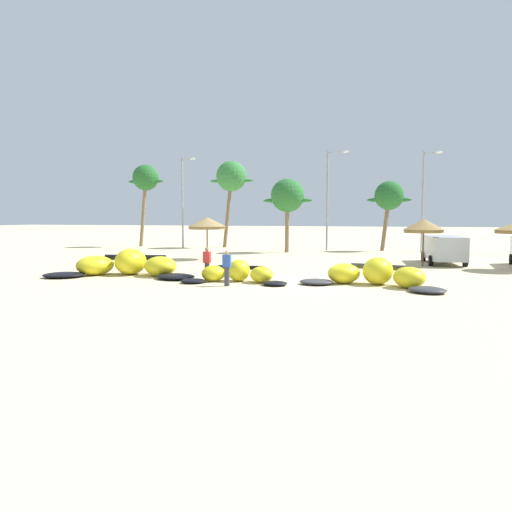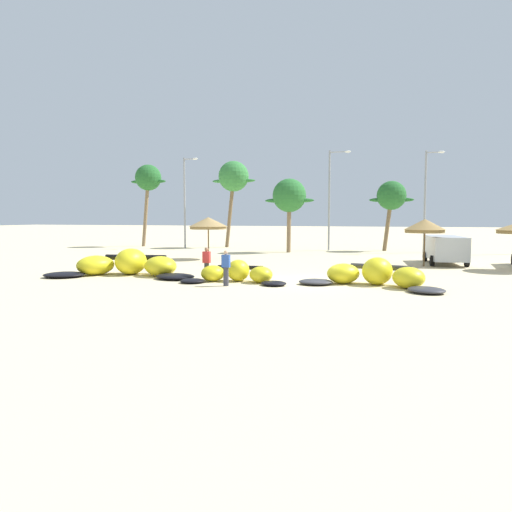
{
  "view_description": "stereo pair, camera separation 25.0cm",
  "coord_description": "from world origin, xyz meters",
  "px_view_note": "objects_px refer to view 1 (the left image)",
  "views": [
    {
      "loc": [
        4.02,
        -23.07,
        3.13
      ],
      "look_at": [
        -3.32,
        2.0,
        1.0
      ],
      "focal_mm": 34.04,
      "sensor_mm": 36.0,
      "label": 1
    },
    {
      "loc": [
        4.26,
        -23.0,
        3.13
      ],
      "look_at": [
        -3.32,
        2.0,
        1.0
      ],
      "focal_mm": 34.04,
      "sensor_mm": 36.0,
      "label": 2
    }
  ],
  "objects_px": {
    "person_near_kites": "(207,263)",
    "lamppost_west_center": "(329,195)",
    "palm_center_left": "(389,197)",
    "palm_left_of_gap": "(288,196)",
    "kite_left_of_center": "(376,275)",
    "beach_umbrella_middle": "(424,226)",
    "parked_car_second": "(443,247)",
    "person_by_umbrellas": "(227,268)",
    "kite_far_left": "(128,265)",
    "lamppost_west": "(183,198)",
    "palm_leftmost": "(146,179)",
    "lamppost_east_center": "(424,196)",
    "kite_left": "(237,274)",
    "palm_left": "(231,177)",
    "beach_umbrella_near_van": "(207,223)"
  },
  "relations": [
    {
      "from": "person_near_kites",
      "to": "lamppost_west_center",
      "type": "xyz_separation_m",
      "value": [
        2.87,
        22.67,
        4.3
      ]
    },
    {
      "from": "palm_center_left",
      "to": "palm_left_of_gap",
      "type": "bearing_deg",
      "value": -152.54
    },
    {
      "from": "kite_left_of_center",
      "to": "beach_umbrella_middle",
      "type": "relative_size",
      "value": 2.24
    },
    {
      "from": "beach_umbrella_middle",
      "to": "parked_car_second",
      "type": "bearing_deg",
      "value": 57.61
    },
    {
      "from": "beach_umbrella_middle",
      "to": "person_by_umbrellas",
      "type": "relative_size",
      "value": 1.84
    },
    {
      "from": "kite_left_of_center",
      "to": "person_near_kites",
      "type": "height_order",
      "value": "person_near_kites"
    },
    {
      "from": "kite_far_left",
      "to": "beach_umbrella_middle",
      "type": "bearing_deg",
      "value": 31.84
    },
    {
      "from": "lamppost_west",
      "to": "palm_leftmost",
      "type": "bearing_deg",
      "value": 164.13
    },
    {
      "from": "lamppost_west",
      "to": "lamppost_east_center",
      "type": "relative_size",
      "value": 1.02
    },
    {
      "from": "kite_far_left",
      "to": "palm_center_left",
      "type": "distance_m",
      "value": 26.84
    },
    {
      "from": "kite_left",
      "to": "beach_umbrella_middle",
      "type": "distance_m",
      "value": 13.76
    },
    {
      "from": "palm_left",
      "to": "beach_umbrella_near_van",
      "type": "bearing_deg",
      "value": -78.21
    },
    {
      "from": "kite_left_of_center",
      "to": "lamppost_east_center",
      "type": "bearing_deg",
      "value": 82.09
    },
    {
      "from": "palm_leftmost",
      "to": "lamppost_east_center",
      "type": "height_order",
      "value": "lamppost_east_center"
    },
    {
      "from": "kite_left",
      "to": "lamppost_west",
      "type": "distance_m",
      "value": 26.14
    },
    {
      "from": "parked_car_second",
      "to": "palm_center_left",
      "type": "relative_size",
      "value": 0.86
    },
    {
      "from": "palm_center_left",
      "to": "lamppost_east_center",
      "type": "height_order",
      "value": "lamppost_east_center"
    },
    {
      "from": "kite_left_of_center",
      "to": "kite_left",
      "type": "bearing_deg",
      "value": -174.36
    },
    {
      "from": "kite_left_of_center",
      "to": "palm_leftmost",
      "type": "relative_size",
      "value": 0.78
    },
    {
      "from": "beach_umbrella_middle",
      "to": "palm_left_of_gap",
      "type": "height_order",
      "value": "palm_left_of_gap"
    },
    {
      "from": "parked_car_second",
      "to": "person_near_kites",
      "type": "height_order",
      "value": "parked_car_second"
    },
    {
      "from": "kite_left_of_center",
      "to": "beach_umbrella_near_van",
      "type": "distance_m",
      "value": 16.46
    },
    {
      "from": "beach_umbrella_near_van",
      "to": "kite_left_of_center",
      "type": "bearing_deg",
      "value": -40.16
    },
    {
      "from": "person_near_kites",
      "to": "lamppost_west_center",
      "type": "bearing_deg",
      "value": 82.79
    },
    {
      "from": "kite_left",
      "to": "kite_left_of_center",
      "type": "relative_size",
      "value": 0.81
    },
    {
      "from": "palm_leftmost",
      "to": "palm_left",
      "type": "bearing_deg",
      "value": 6.83
    },
    {
      "from": "lamppost_west_center",
      "to": "palm_center_left",
      "type": "bearing_deg",
      "value": 10.37
    },
    {
      "from": "lamppost_east_center",
      "to": "palm_left_of_gap",
      "type": "bearing_deg",
      "value": -164.89
    },
    {
      "from": "kite_left_of_center",
      "to": "parked_car_second",
      "type": "xyz_separation_m",
      "value": [
        3.85,
        11.81,
        0.61
      ]
    },
    {
      "from": "person_by_umbrellas",
      "to": "palm_center_left",
      "type": "bearing_deg",
      "value": 75.53
    },
    {
      "from": "beach_umbrella_near_van",
      "to": "person_near_kites",
      "type": "distance_m",
      "value": 11.88
    },
    {
      "from": "beach_umbrella_near_van",
      "to": "palm_left",
      "type": "distance_m",
      "value": 14.5
    },
    {
      "from": "person_by_umbrellas",
      "to": "palm_leftmost",
      "type": "relative_size",
      "value": 0.19
    },
    {
      "from": "beach_umbrella_near_van",
      "to": "palm_leftmost",
      "type": "height_order",
      "value": "palm_leftmost"
    },
    {
      "from": "lamppost_east_center",
      "to": "person_by_umbrellas",
      "type": "bearing_deg",
      "value": -111.57
    },
    {
      "from": "palm_leftmost",
      "to": "palm_center_left",
      "type": "height_order",
      "value": "palm_leftmost"
    },
    {
      "from": "kite_far_left",
      "to": "kite_left_of_center",
      "type": "height_order",
      "value": "kite_far_left"
    },
    {
      "from": "parked_car_second",
      "to": "lamppost_west",
      "type": "xyz_separation_m",
      "value": [
        -23.27,
        9.76,
        3.86
      ]
    },
    {
      "from": "beach_umbrella_near_van",
      "to": "palm_left_of_gap",
      "type": "distance_m",
      "value": 9.6
    },
    {
      "from": "person_near_kites",
      "to": "lamppost_west",
      "type": "height_order",
      "value": "lamppost_west"
    },
    {
      "from": "parked_car_second",
      "to": "lamppost_west",
      "type": "height_order",
      "value": "lamppost_west"
    },
    {
      "from": "kite_left_of_center",
      "to": "beach_umbrella_near_van",
      "type": "xyz_separation_m",
      "value": [
        -12.47,
        10.53,
        2.16
      ]
    },
    {
      "from": "beach_umbrella_near_van",
      "to": "lamppost_west_center",
      "type": "height_order",
      "value": "lamppost_west_center"
    },
    {
      "from": "kite_far_left",
      "to": "lamppost_west_center",
      "type": "xyz_separation_m",
      "value": [
        7.61,
        22.15,
        4.58
      ]
    },
    {
      "from": "kite_left",
      "to": "lamppost_west",
      "type": "relative_size",
      "value": 0.61
    },
    {
      "from": "kite_left_of_center",
      "to": "kite_far_left",
      "type": "bearing_deg",
      "value": 179.31
    },
    {
      "from": "kite_left",
      "to": "palm_leftmost",
      "type": "distance_m",
      "value": 30.35
    },
    {
      "from": "palm_center_left",
      "to": "palm_leftmost",
      "type": "bearing_deg",
      "value": -179.28
    },
    {
      "from": "person_by_umbrellas",
      "to": "kite_left_of_center",
      "type": "bearing_deg",
      "value": 17.5
    },
    {
      "from": "palm_leftmost",
      "to": "lamppost_west_center",
      "type": "bearing_deg",
      "value": -1.98
    }
  ]
}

